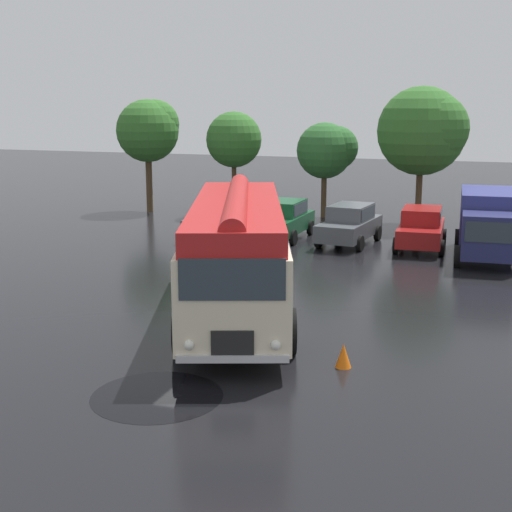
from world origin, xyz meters
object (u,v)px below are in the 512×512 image
vintage_bus (237,249)px  traffic_cone (343,356)px  car_mid_left (283,219)px  car_far_right (421,228)px  car_near_left (224,219)px  box_van (487,222)px  car_mid_right (350,224)px

vintage_bus → traffic_cone: vintage_bus is taller
car_mid_left → car_far_right: same height
vintage_bus → traffic_cone: 4.98m
car_mid_left → car_near_left: bearing=-161.0°
car_far_right → box_van: 2.76m
vintage_bus → car_near_left: (-4.94, 10.82, -1.05)m
car_mid_left → traffic_cone: 15.84m
vintage_bus → box_van: vintage_bus is taller
box_van → car_mid_left: bearing=173.3°
traffic_cone → car_mid_right: bearing=102.5°
car_mid_right → box_van: 5.62m
car_far_right → traffic_cone: (0.21, -14.38, -0.57)m
car_near_left → traffic_cone: size_ratio=8.01×
car_near_left → car_mid_right: bearing=6.1°
car_near_left → car_far_right: size_ratio=1.02×
vintage_bus → car_far_right: 12.05m
car_near_left → car_mid_left: size_ratio=1.05×
vintage_bus → car_mid_left: bearing=102.0°
vintage_bus → car_near_left: 11.94m
car_far_right → box_van: size_ratio=0.73×
car_near_left → box_van: size_ratio=0.75×
vintage_bus → car_near_left: size_ratio=2.34×
car_mid_right → box_van: (5.54, -0.75, 0.52)m
car_mid_right → box_van: box_van is taller
car_near_left → car_far_right: same height
car_mid_left → traffic_cone: size_ratio=7.65×
traffic_cone → vintage_bus: bearing=142.0°
box_van → traffic_cone: 13.80m
car_mid_left → box_van: box_van is taller
car_mid_right → car_far_right: size_ratio=1.01×
vintage_bus → car_near_left: bearing=114.5°
car_mid_left → car_far_right: bearing=-1.8°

